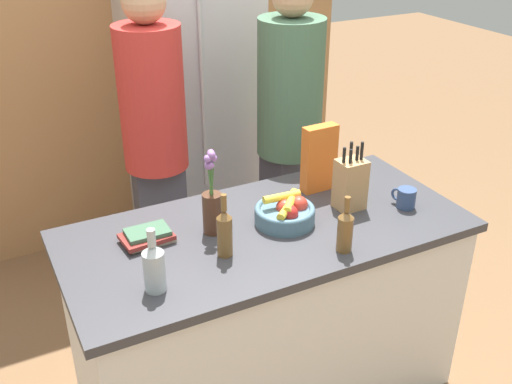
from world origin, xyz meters
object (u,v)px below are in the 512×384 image
at_px(flower_vase, 212,205).
at_px(cereal_box, 319,158).
at_px(coffee_mug, 406,198).
at_px(refrigerator, 192,97).
at_px(bottle_wine, 345,230).
at_px(bottle_vinegar, 154,266).
at_px(person_at_sink, 155,138).
at_px(fruit_bowl, 286,212).
at_px(bottle_oil, 225,232).
at_px(person_in_blue, 289,126).
at_px(book_stack, 148,236).
at_px(knife_block, 350,184).

height_order(flower_vase, cereal_box, flower_vase).
xyz_separation_m(flower_vase, coffee_mug, (0.85, -0.20, -0.08)).
relative_size(refrigerator, bottle_wine, 8.54).
xyz_separation_m(cereal_box, bottle_vinegar, (-0.93, -0.40, -0.06)).
distance_m(cereal_box, person_at_sink, 0.88).
xyz_separation_m(bottle_vinegar, bottle_wine, (0.74, -0.09, -0.00)).
bearing_deg(coffee_mug, bottle_wine, -159.22).
bearing_deg(fruit_bowl, cereal_box, 34.75).
bearing_deg(bottle_oil, person_in_blue, 47.46).
bearing_deg(person_in_blue, coffee_mug, -96.49).
bearing_deg(bottle_oil, book_stack, 136.34).
relative_size(bottle_vinegar, bottle_wine, 1.04).
bearing_deg(person_at_sink, bottle_wine, -67.43).
distance_m(coffee_mug, bottle_oil, 0.88).
bearing_deg(cereal_box, knife_block, -82.40).
bearing_deg(cereal_box, coffee_mug, -51.82).
bearing_deg(cereal_box, person_in_blue, 74.59).
xyz_separation_m(knife_block, bottle_vinegar, (-0.96, -0.19, -0.02)).
relative_size(bottle_oil, bottle_vinegar, 1.07).
height_order(knife_block, bottle_vinegar, knife_block).
distance_m(bottle_oil, bottle_vinegar, 0.33).
height_order(book_stack, bottle_vinegar, bottle_vinegar).
height_order(refrigerator, book_stack, refrigerator).
bearing_deg(flower_vase, bottle_wine, -42.09).
relative_size(fruit_bowl, person_in_blue, 0.14).
distance_m(cereal_box, bottle_wine, 0.53).
bearing_deg(person_in_blue, person_at_sink, 154.17).
distance_m(fruit_bowl, bottle_vinegar, 0.68).
bearing_deg(bottle_vinegar, refrigerator, 64.10).
bearing_deg(coffee_mug, person_at_sink, 129.29).
distance_m(refrigerator, fruit_bowl, 1.47).
bearing_deg(bottle_oil, person_at_sink, 86.77).
distance_m(bottle_vinegar, bottle_wine, 0.75).
distance_m(coffee_mug, person_at_sink, 1.30).
bearing_deg(bottle_oil, cereal_box, 26.38).
relative_size(book_stack, bottle_vinegar, 0.86).
height_order(flower_vase, bottle_wine, flower_vase).
bearing_deg(refrigerator, person_at_sink, -126.90).
relative_size(fruit_bowl, flower_vase, 0.70).
xyz_separation_m(fruit_bowl, bottle_vinegar, (-0.65, -0.20, 0.05)).
height_order(coffee_mug, bottle_wine, bottle_wine).
distance_m(bottle_oil, bottle_wine, 0.47).
bearing_deg(fruit_bowl, bottle_oil, -162.03).
bearing_deg(refrigerator, bottle_wine, -92.03).
relative_size(knife_block, coffee_mug, 2.66).
xyz_separation_m(book_stack, person_in_blue, (1.00, 0.61, 0.08)).
xyz_separation_m(knife_block, person_at_sink, (-0.59, 0.89, 0.00)).
distance_m(book_stack, bottle_vinegar, 0.33).
height_order(bottle_vinegar, person_in_blue, person_in_blue).
relative_size(fruit_bowl, coffee_mug, 2.20).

